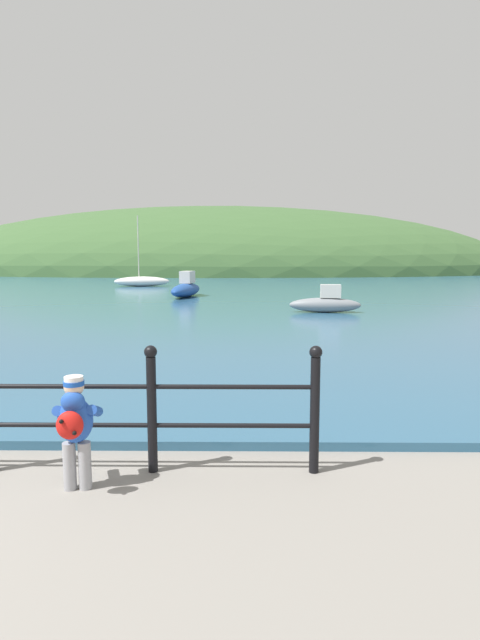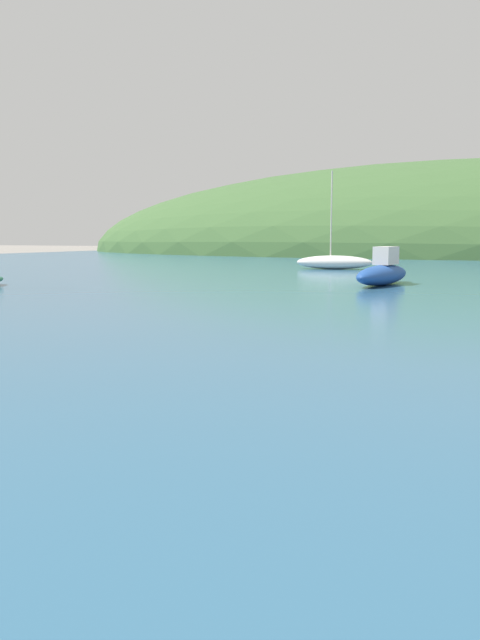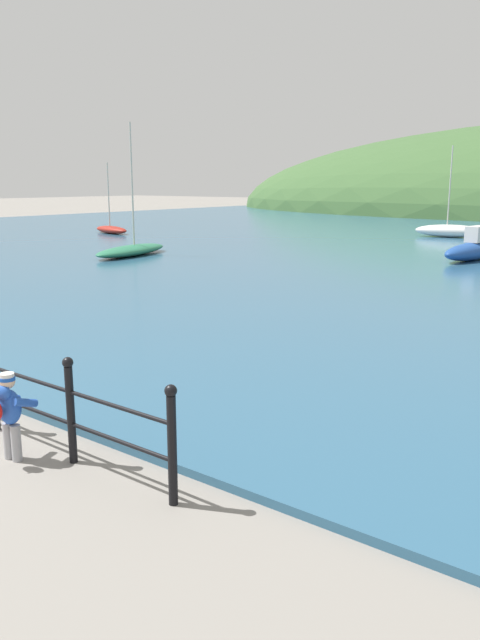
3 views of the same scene
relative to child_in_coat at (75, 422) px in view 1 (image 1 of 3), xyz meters
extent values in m
cube|color=#2D5B7A|center=(-2.88, 30.89, -0.56)|extent=(80.00, 60.00, 0.10)
ellipsoid|color=#3D6033|center=(-2.88, 68.05, -0.61)|extent=(83.45, 45.90, 18.38)
cylinder|color=black|center=(0.59, 0.39, -0.06)|extent=(0.09, 0.09, 1.10)
sphere|color=black|center=(0.59, 0.39, 0.54)|extent=(0.12, 0.12, 0.12)
cylinder|color=black|center=(2.10, 0.39, -0.06)|extent=(0.09, 0.09, 1.10)
sphere|color=black|center=(2.10, 0.39, 0.54)|extent=(0.12, 0.12, 0.12)
cylinder|color=#99999E|center=(-0.07, 0.01, -0.40)|extent=(0.11, 0.11, 0.42)
cylinder|color=#99999E|center=(0.06, 0.03, -0.40)|extent=(0.11, 0.11, 0.42)
ellipsoid|color=blue|center=(0.00, 0.02, 0.01)|extent=(0.32, 0.25, 0.40)
ellipsoid|color=blue|center=(0.00, -0.04, 0.19)|extent=(0.21, 0.14, 0.18)
cylinder|color=blue|center=(-0.15, 0.09, 0.06)|extent=(0.12, 0.32, 0.19)
cylinder|color=blue|center=(0.14, 0.13, 0.06)|extent=(0.12, 0.32, 0.19)
sphere|color=beige|center=(0.00, 0.02, 0.31)|extent=(0.17, 0.17, 0.17)
cylinder|color=#194CB2|center=(0.00, 0.02, 0.34)|extent=(0.17, 0.17, 0.04)
cylinder|color=silver|center=(0.00, 0.02, 0.38)|extent=(0.16, 0.16, 0.04)
ellipsoid|color=red|center=(0.02, -0.17, 0.03)|extent=(0.23, 0.15, 0.24)
sphere|color=black|center=(-0.02, -0.24, 0.09)|extent=(0.04, 0.04, 0.04)
sphere|color=black|center=(0.08, -0.23, -0.01)|extent=(0.04, 0.04, 0.04)
ellipsoid|color=silver|center=(-5.70, 30.34, -0.17)|extent=(3.89, 1.65, 0.68)
cylinder|color=beige|center=(-5.89, 30.32, 2.24)|extent=(0.07, 0.07, 4.14)
ellipsoid|color=gray|center=(4.29, 13.57, -0.25)|extent=(2.57, 0.85, 0.52)
cube|color=silver|center=(4.48, 13.56, 0.25)|extent=(0.73, 0.41, 0.47)
ellipsoid|color=#1E4793|center=(-1.53, 20.87, -0.17)|extent=(1.57, 4.14, 0.67)
cube|color=silver|center=(-1.48, 21.17, 0.47)|extent=(0.70, 1.20, 0.61)
camera|label=1|loc=(1.46, -4.11, 1.39)|focal=28.00mm
camera|label=2|loc=(2.39, -0.12, 1.09)|focal=35.00mm
camera|label=3|loc=(5.95, -3.57, 2.43)|focal=35.00mm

